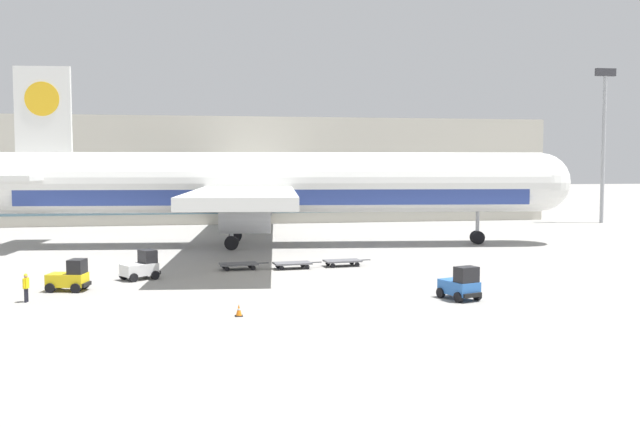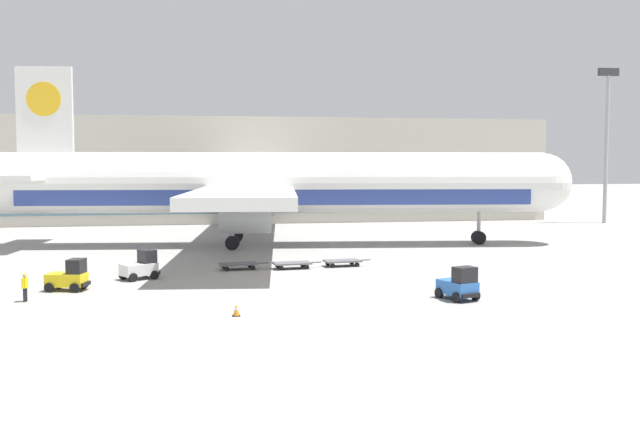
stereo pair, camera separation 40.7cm
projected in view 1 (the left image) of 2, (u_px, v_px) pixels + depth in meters
The scene contains 12 objects.
ground_plane at pixel (361, 286), 46.20m from camera, with size 400.00×400.00×0.00m, color gray.
terminal_building at pixel (216, 170), 100.62m from camera, with size 90.00×18.20×14.00m.
light_mast at pixel (604, 133), 94.13m from camera, with size 2.80×0.50×20.37m.
airplane_main at pixel (268, 185), 68.55m from camera, with size 58.00×48.59×17.00m.
baggage_tug_foreground at pixel (70, 277), 44.50m from camera, with size 2.69×2.08×2.00m.
baggage_tug_mid at pixel (142, 267), 48.95m from camera, with size 2.82×2.57×2.00m.
baggage_tug_far at pixel (461, 285), 41.69m from camera, with size 2.26×2.76×2.00m.
baggage_dolly_lead at pixel (239, 264), 53.42m from camera, with size 3.77×1.80×0.48m.
baggage_dolly_second at pixel (293, 264), 53.83m from camera, with size 3.77×1.80×0.48m.
baggage_dolly_third at pixel (343, 261), 55.13m from camera, with size 3.77×1.80×0.48m.
ground_crew_near at pixel (26, 285), 40.89m from camera, with size 0.31×0.55×1.67m.
traffic_cone_near at pixel (239, 310), 37.19m from camera, with size 0.40×0.40×0.64m.
Camera 1 is at (-10.51, -44.60, 8.02)m, focal length 40.00 mm.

